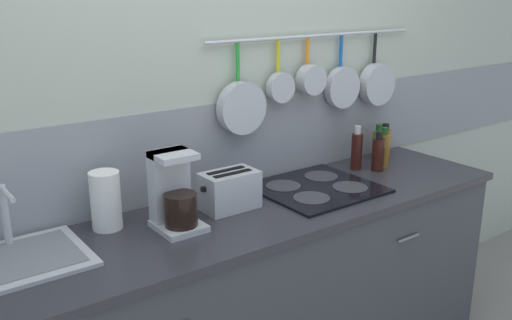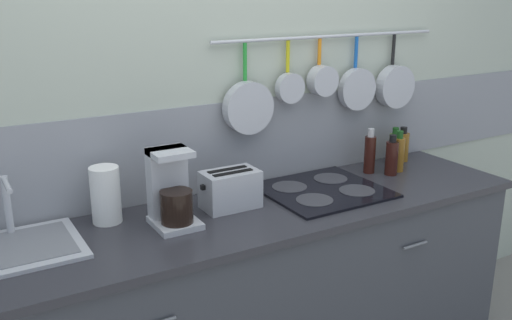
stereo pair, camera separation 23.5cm
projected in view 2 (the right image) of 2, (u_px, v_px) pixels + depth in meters
The scene contains 13 objects.
wall_back at pixel (226, 113), 2.63m from camera, with size 7.20×0.15×2.60m.
cabinet_base at pixel (263, 307), 2.58m from camera, with size 2.44×0.60×0.88m.
countertop at pixel (264, 212), 2.44m from camera, with size 2.48×0.62×0.03m.
sink_basin at pixel (17, 245), 2.05m from camera, with size 0.44×0.39×0.24m.
paper_towel_roll at pixel (106, 195), 2.27m from camera, with size 0.12×0.12×0.23m.
coffee_maker at pixel (171, 193), 2.25m from camera, with size 0.17×0.20×0.31m.
toaster at pixel (230, 189), 2.43m from camera, with size 0.26×0.15×0.17m.
cooktop at pixel (323, 190), 2.64m from camera, with size 0.53×0.50×0.01m.
bottle_vinegar at pixel (370, 153), 2.88m from camera, with size 0.06×0.06×0.23m.
bottle_hot_sauce at pixel (392, 157), 2.85m from camera, with size 0.06×0.06×0.21m.
bottle_cooking_wine at pixel (399, 153), 2.91m from camera, with size 0.06×0.06×0.21m.
bottle_olive_oil at pixel (395, 148), 3.03m from camera, with size 0.06×0.06×0.20m.
bottle_dish_soap at pixel (403, 146), 3.09m from camera, with size 0.07×0.07×0.19m.
Camera 2 is at (-1.17, -1.95, 1.83)m, focal length 40.00 mm.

